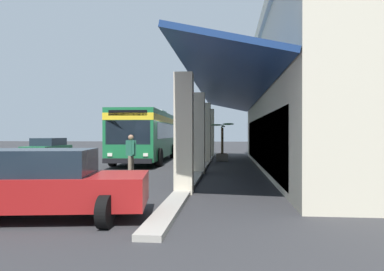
# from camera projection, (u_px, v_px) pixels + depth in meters

# --- Properties ---
(ground) EXTENTS (120.00, 120.00, 0.00)m
(ground) POSITION_uv_depth(u_px,v_px,m) (306.00, 168.00, 19.19)
(ground) COLOR #2D2D30
(curb_strip) EXTENTS (26.69, 0.50, 0.12)m
(curb_strip) POSITION_uv_depth(u_px,v_px,m) (202.00, 167.00, 19.41)
(curb_strip) COLOR #9E998E
(curb_strip) RESTS_ON ground
(transit_bus) EXTENTS (11.30, 3.11, 3.34)m
(transit_bus) POSITION_uv_depth(u_px,v_px,m) (148.00, 133.00, 23.80)
(transit_bus) COLOR #196638
(transit_bus) RESTS_ON ground
(parked_sedan_green) EXTENTS (4.43, 2.07, 1.47)m
(parked_sedan_green) POSITION_uv_depth(u_px,v_px,m) (48.00, 148.00, 26.16)
(parked_sedan_green) COLOR #195933
(parked_sedan_green) RESTS_ON ground
(parked_sedan_red) EXTENTS (2.87, 4.62, 1.47)m
(parked_sedan_red) POSITION_uv_depth(u_px,v_px,m) (39.00, 183.00, 7.83)
(parked_sedan_red) COLOR maroon
(parked_sedan_red) RESTS_ON ground
(pedestrian) EXTENTS (0.60, 0.51, 1.75)m
(pedestrian) POSITION_uv_depth(u_px,v_px,m) (131.00, 153.00, 15.53)
(pedestrian) COLOR #726651
(pedestrian) RESTS_ON ground
(potted_palm) EXTENTS (2.06, 1.54, 2.49)m
(potted_palm) POSITION_uv_depth(u_px,v_px,m) (222.00, 151.00, 24.02)
(potted_palm) COLOR gray
(potted_palm) RESTS_ON ground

